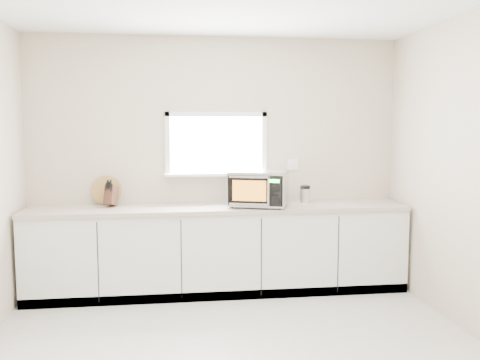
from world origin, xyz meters
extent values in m
cube|color=#C0AD99|center=(0.00, 2.00, 1.35)|extent=(4.00, 0.02, 2.70)
cube|color=white|center=(0.00, 1.99, 1.55)|extent=(1.00, 0.02, 0.60)
cube|color=white|center=(0.00, 1.92, 1.23)|extent=(1.12, 0.16, 0.03)
cube|color=white|center=(0.00, 1.97, 1.88)|extent=(1.10, 0.04, 0.05)
cube|color=white|center=(0.00, 1.97, 1.23)|extent=(1.10, 0.04, 0.05)
cube|color=white|center=(-0.53, 1.97, 1.55)|extent=(0.05, 0.04, 0.70)
cube|color=white|center=(0.53, 1.97, 1.55)|extent=(0.05, 0.04, 0.70)
cube|color=white|center=(0.85, 1.99, 1.32)|extent=(0.12, 0.01, 0.12)
cube|color=silver|center=(0.00, 1.70, 0.44)|extent=(3.92, 0.60, 0.88)
cube|color=#B9AD98|center=(0.00, 1.69, 0.90)|extent=(3.92, 0.64, 0.04)
cylinder|color=black|center=(0.12, 1.54, 0.93)|extent=(0.03, 0.03, 0.02)
cylinder|color=black|center=(0.23, 1.87, 0.93)|extent=(0.03, 0.03, 0.02)
cylinder|color=black|center=(0.58, 1.39, 0.93)|extent=(0.03, 0.03, 0.02)
cylinder|color=black|center=(0.69, 1.71, 0.93)|extent=(0.03, 0.03, 0.02)
cube|color=#B9BCC1|center=(0.41, 1.63, 1.11)|extent=(0.68, 0.59, 0.34)
cube|color=black|center=(0.34, 1.41, 1.11)|extent=(0.53, 0.19, 0.30)
cube|color=orange|center=(0.28, 1.43, 1.11)|extent=(0.32, 0.11, 0.21)
cylinder|color=silver|center=(0.46, 1.35, 1.11)|extent=(0.03, 0.03, 0.27)
cube|color=black|center=(0.52, 1.35, 1.11)|extent=(0.13, 0.05, 0.30)
cube|color=#19FF33|center=(0.52, 1.34, 1.21)|extent=(0.09, 0.03, 0.03)
cube|color=silver|center=(0.41, 1.63, 1.29)|extent=(0.68, 0.59, 0.01)
cube|color=#472719|center=(-1.11, 1.80, 1.04)|extent=(0.15, 0.21, 0.23)
cube|color=black|center=(-1.15, 1.76, 1.13)|extent=(0.02, 0.04, 0.09)
cube|color=black|center=(-1.12, 1.76, 1.14)|extent=(0.02, 0.04, 0.09)
cube|color=black|center=(-1.10, 1.75, 1.12)|extent=(0.02, 0.04, 0.09)
cube|color=black|center=(-1.14, 1.76, 1.16)|extent=(0.02, 0.04, 0.09)
cube|color=black|center=(-1.10, 1.75, 1.16)|extent=(0.02, 0.04, 0.09)
cylinder|color=#A98441|center=(-1.17, 1.94, 1.07)|extent=(0.31, 0.07, 0.31)
cylinder|color=#B9BCC1|center=(0.94, 1.78, 1.00)|extent=(0.13, 0.13, 0.15)
cylinder|color=black|center=(0.94, 1.78, 1.09)|extent=(0.12, 0.12, 0.04)
camera|label=1|loc=(-0.46, -3.51, 1.76)|focal=38.00mm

